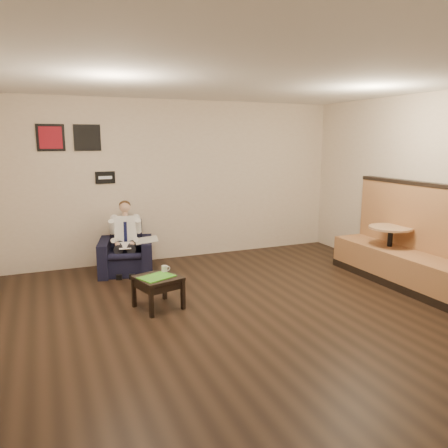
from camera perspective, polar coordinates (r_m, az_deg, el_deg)
name	(u,v)px	position (r m, az deg, el deg)	size (l,w,h in m)	color
ground	(256,316)	(5.46, 4.14, -11.92)	(6.00, 6.00, 0.00)	black
wall_back	(180,181)	(7.85, -5.76, 5.65)	(6.00, 0.02, 2.80)	beige
wall_right	(445,191)	(6.97, 26.90, 3.86)	(0.02, 6.00, 2.80)	beige
ceiling	(259,77)	(5.07, 4.59, 18.64)	(6.00, 6.00, 0.02)	white
seating_sign	(105,178)	(7.55, -15.25, 5.87)	(0.32, 0.02, 0.20)	black
art_print_left	(51,138)	(7.46, -21.71, 10.44)	(0.42, 0.03, 0.42)	maroon
art_print_right	(87,138)	(7.49, -17.43, 10.71)	(0.42, 0.03, 0.42)	black
armchair	(126,248)	(7.20, -12.70, -3.11)	(0.83, 0.83, 0.80)	black
seated_man	(125,241)	(7.07, -12.80, -2.15)	(0.52, 0.78, 1.10)	white
lap_papers	(125,246)	(7.00, -12.82, -2.76)	(0.18, 0.26, 0.01)	white
newspaper	(147,240)	(7.07, -10.07, -2.07)	(0.35, 0.44, 0.01)	silver
side_table	(158,292)	(5.68, -8.59, -8.81)	(0.51, 0.51, 0.42)	black
green_folder	(157,277)	(5.59, -8.80, -6.85)	(0.42, 0.30, 0.01)	green
coffee_mug	(164,269)	(5.78, -7.78, -5.83)	(0.08, 0.08, 0.09)	white
smartphone	(155,273)	(5.76, -8.99, -6.32)	(0.13, 0.06, 0.01)	black
banquette	(418,238)	(6.79, 24.00, -1.71)	(0.69, 2.90, 1.48)	#9D673D
cafe_table	(389,252)	(7.23, 20.75, -3.48)	(0.65, 0.65, 0.81)	tan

